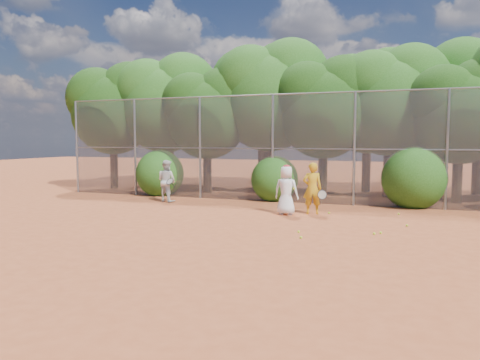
% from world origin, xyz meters
% --- Properties ---
extents(ground, '(80.00, 80.00, 0.00)m').
position_xyz_m(ground, '(0.00, 0.00, 0.00)').
color(ground, '#A54925').
rests_on(ground, ground).
extents(fence_back, '(20.05, 0.09, 4.03)m').
position_xyz_m(fence_back, '(-0.12, 6.00, 2.05)').
color(fence_back, gray).
rests_on(fence_back, ground).
extents(tree_0, '(4.38, 3.81, 6.00)m').
position_xyz_m(tree_0, '(-9.44, 8.04, 3.93)').
color(tree_0, black).
rests_on(tree_0, ground).
extents(tree_1, '(4.64, 4.03, 6.35)m').
position_xyz_m(tree_1, '(-6.94, 8.54, 4.16)').
color(tree_1, black).
rests_on(tree_1, ground).
extents(tree_2, '(3.99, 3.47, 5.47)m').
position_xyz_m(tree_2, '(-4.45, 7.83, 3.58)').
color(tree_2, black).
rests_on(tree_2, ground).
extents(tree_3, '(4.89, 4.26, 6.70)m').
position_xyz_m(tree_3, '(-1.94, 8.84, 4.40)').
color(tree_3, black).
rests_on(tree_3, ground).
extents(tree_4, '(4.19, 3.64, 5.73)m').
position_xyz_m(tree_4, '(0.55, 8.24, 3.76)').
color(tree_4, black).
rests_on(tree_4, ground).
extents(tree_5, '(4.51, 3.92, 6.17)m').
position_xyz_m(tree_5, '(3.06, 9.04, 4.05)').
color(tree_5, black).
rests_on(tree_5, ground).
extents(tree_6, '(3.86, 3.36, 5.29)m').
position_xyz_m(tree_6, '(5.55, 8.03, 3.47)').
color(tree_6, black).
rests_on(tree_6, ground).
extents(tree_9, '(4.83, 4.20, 6.62)m').
position_xyz_m(tree_9, '(-7.94, 10.84, 4.34)').
color(tree_9, black).
rests_on(tree_9, ground).
extents(tree_10, '(5.15, 4.48, 7.06)m').
position_xyz_m(tree_10, '(-2.93, 11.05, 4.63)').
color(tree_10, black).
rests_on(tree_10, ground).
extents(tree_11, '(4.64, 4.03, 6.35)m').
position_xyz_m(tree_11, '(2.06, 10.64, 4.16)').
color(tree_11, black).
rests_on(tree_11, ground).
extents(bush_0, '(2.00, 2.00, 2.00)m').
position_xyz_m(bush_0, '(-6.00, 6.30, 1.00)').
color(bush_0, '#1E4D13').
rests_on(bush_0, ground).
extents(bush_1, '(1.80, 1.80, 1.80)m').
position_xyz_m(bush_1, '(-1.00, 6.30, 0.90)').
color(bush_1, '#1E4D13').
rests_on(bush_1, ground).
extents(bush_2, '(2.20, 2.20, 2.20)m').
position_xyz_m(bush_2, '(4.00, 6.30, 1.10)').
color(bush_2, '#1E4D13').
rests_on(bush_2, ground).
extents(player_yellow, '(0.84, 0.56, 1.62)m').
position_xyz_m(player_yellow, '(1.02, 3.56, 0.81)').
color(player_yellow, gold).
rests_on(player_yellow, ground).
extents(player_teen, '(0.75, 0.49, 1.56)m').
position_xyz_m(player_teen, '(0.29, 3.17, 0.78)').
color(player_teen, white).
rests_on(player_teen, ground).
extents(player_white, '(0.92, 0.83, 1.57)m').
position_xyz_m(player_white, '(-4.71, 4.57, 0.79)').
color(player_white, silver).
rests_on(player_white, ground).
extents(ball_0, '(0.07, 0.07, 0.07)m').
position_xyz_m(ball_0, '(3.12, 0.90, 0.03)').
color(ball_0, '#CEEF2B').
rests_on(ball_0, ground).
extents(ball_1, '(0.07, 0.07, 0.07)m').
position_xyz_m(ball_1, '(3.86, 2.33, 0.03)').
color(ball_1, '#CEEF2B').
rests_on(ball_1, ground).
extents(ball_2, '(0.07, 0.07, 0.07)m').
position_xyz_m(ball_2, '(1.53, -0.18, 0.03)').
color(ball_2, '#CEEF2B').
rests_on(ball_2, ground).
extents(ball_3, '(0.07, 0.07, 0.07)m').
position_xyz_m(ball_3, '(3.26, 1.06, 0.03)').
color(ball_3, '#CEEF2B').
rests_on(ball_3, ground).
extents(ball_4, '(0.07, 0.07, 0.07)m').
position_xyz_m(ball_4, '(1.32, 0.48, 0.03)').
color(ball_4, '#CEEF2B').
rests_on(ball_4, ground).
extents(ball_5, '(0.07, 0.07, 0.07)m').
position_xyz_m(ball_5, '(3.59, 4.32, 0.03)').
color(ball_5, '#CEEF2B').
rests_on(ball_5, ground).
extents(ball_6, '(0.07, 0.07, 0.07)m').
position_xyz_m(ball_6, '(1.53, 3.76, 0.03)').
color(ball_6, '#CEEF2B').
rests_on(ball_6, ground).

